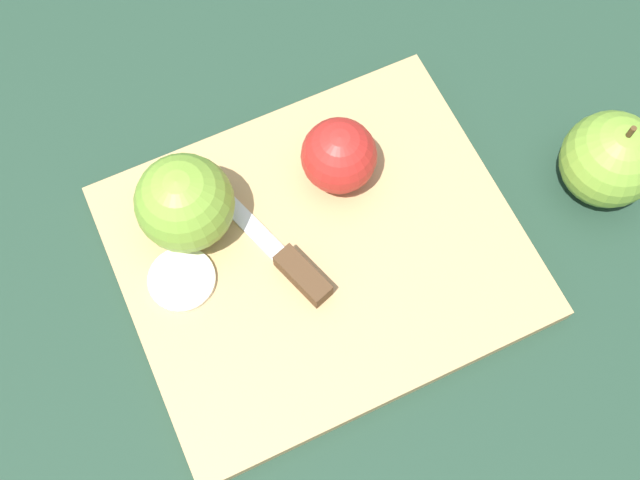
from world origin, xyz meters
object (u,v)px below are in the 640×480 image
at_px(apple_half_left, 339,156).
at_px(apple_half_right, 185,203).
at_px(apple_whole, 610,160).
at_px(knife, 291,264).

bearing_deg(apple_half_left, apple_half_right, -86.61).
bearing_deg(apple_half_left, apple_whole, 73.18).
relative_size(apple_half_left, apple_whole, 0.68).
height_order(apple_half_right, knife, apple_half_right).
bearing_deg(apple_half_left, knife, -41.77).
bearing_deg(apple_whole, knife, -12.74).
relative_size(knife, apple_whole, 1.63).
xyz_separation_m(apple_half_right, apple_whole, (-0.34, 0.15, -0.02)).
xyz_separation_m(apple_half_left, apple_whole, (-0.21, 0.12, -0.01)).
distance_m(apple_half_right, apple_whole, 0.38).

